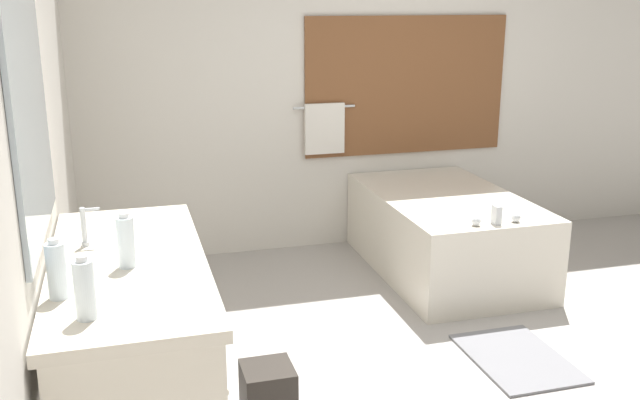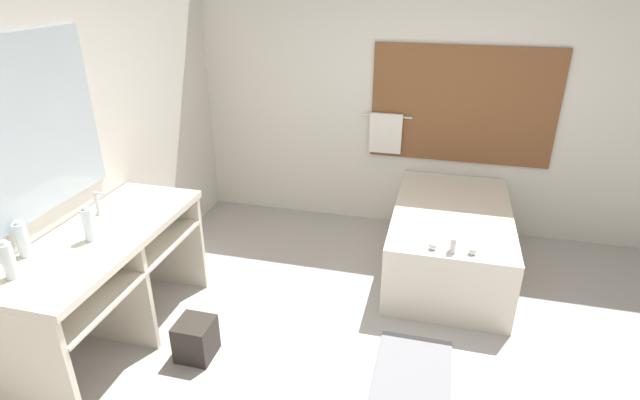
{
  "view_description": "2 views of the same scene",
  "coord_description": "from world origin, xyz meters",
  "px_view_note": "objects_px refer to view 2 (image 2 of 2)",
  "views": [
    {
      "loc": [
        -1.85,
        -3.18,
        1.97
      ],
      "look_at": [
        -0.71,
        0.85,
        0.78
      ],
      "focal_mm": 40.0,
      "sensor_mm": 36.0,
      "label": 1
    },
    {
      "loc": [
        0.24,
        -2.61,
        2.47
      ],
      "look_at": [
        -0.6,
        0.69,
        0.88
      ],
      "focal_mm": 28.0,
      "sensor_mm": 36.0,
      "label": 2
    }
  ],
  "objects_px": {
    "water_bottle_3": "(88,224)",
    "waste_bin": "(196,339)",
    "water_bottle_2": "(22,239)",
    "water_bottle_1": "(8,261)",
    "bathtub": "(450,237)"
  },
  "relations": [
    {
      "from": "water_bottle_1",
      "to": "water_bottle_2",
      "type": "height_order",
      "value": "same"
    },
    {
      "from": "bathtub",
      "to": "water_bottle_2",
      "type": "height_order",
      "value": "water_bottle_2"
    },
    {
      "from": "water_bottle_1",
      "to": "water_bottle_3",
      "type": "xyz_separation_m",
      "value": [
        0.15,
        0.48,
        0.0
      ]
    },
    {
      "from": "bathtub",
      "to": "water_bottle_3",
      "type": "relative_size",
      "value": 6.93
    },
    {
      "from": "water_bottle_2",
      "to": "water_bottle_3",
      "type": "bearing_deg",
      "value": 45.83
    },
    {
      "from": "water_bottle_3",
      "to": "waste_bin",
      "type": "bearing_deg",
      "value": 7.89
    },
    {
      "from": "water_bottle_2",
      "to": "water_bottle_3",
      "type": "xyz_separation_m",
      "value": [
        0.25,
        0.26,
        0.0
      ]
    },
    {
      "from": "water_bottle_1",
      "to": "waste_bin",
      "type": "relative_size",
      "value": 0.83
    },
    {
      "from": "bathtub",
      "to": "waste_bin",
      "type": "relative_size",
      "value": 5.81
    },
    {
      "from": "bathtub",
      "to": "water_bottle_1",
      "type": "height_order",
      "value": "water_bottle_1"
    },
    {
      "from": "water_bottle_1",
      "to": "water_bottle_2",
      "type": "relative_size",
      "value": 1.0
    },
    {
      "from": "water_bottle_3",
      "to": "water_bottle_1",
      "type": "bearing_deg",
      "value": -107.21
    },
    {
      "from": "bathtub",
      "to": "water_bottle_2",
      "type": "distance_m",
      "value": 3.23
    },
    {
      "from": "water_bottle_1",
      "to": "water_bottle_2",
      "type": "bearing_deg",
      "value": 116.16
    },
    {
      "from": "water_bottle_1",
      "to": "water_bottle_3",
      "type": "relative_size",
      "value": 0.99
    }
  ]
}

